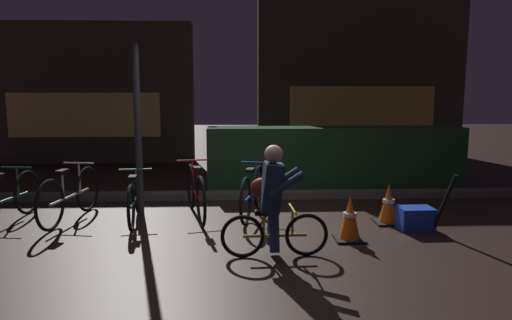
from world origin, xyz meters
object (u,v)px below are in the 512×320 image
at_px(parked_bike_center_right, 196,192).
at_px(closed_umbrella, 444,204).
at_px(street_post, 138,122).
at_px(traffic_cone_far, 388,205).
at_px(parked_bike_left_mid, 70,196).
at_px(cyclist, 272,201).
at_px(traffic_cone_near, 350,219).
at_px(blue_crate, 415,218).
at_px(parked_bike_right_mid, 253,192).
at_px(parked_bike_leftmost, 7,199).
at_px(parked_bike_center_left, 135,199).

distance_m(parked_bike_center_right, closed_umbrella, 3.36).
distance_m(street_post, traffic_cone_far, 3.73).
height_order(traffic_cone_far, closed_umbrella, closed_umbrella).
distance_m(parked_bike_left_mid, cyclist, 3.17).
xyz_separation_m(traffic_cone_near, cyclist, (-0.99, -0.52, 0.36)).
height_order(street_post, closed_umbrella, street_post).
bearing_deg(street_post, traffic_cone_near, -24.88).
bearing_deg(blue_crate, parked_bike_left_mid, 172.13).
bearing_deg(parked_bike_right_mid, traffic_cone_far, -91.44).
relative_size(parked_bike_leftmost, traffic_cone_far, 2.94).
relative_size(blue_crate, closed_umbrella, 0.52).
xyz_separation_m(cyclist, closed_umbrella, (2.22, 0.67, -0.22)).
xyz_separation_m(street_post, parked_bike_leftmost, (-1.76, -0.35, -1.04)).
relative_size(traffic_cone_near, cyclist, 0.45).
xyz_separation_m(parked_bike_leftmost, blue_crate, (5.53, -0.55, -0.19)).
bearing_deg(blue_crate, street_post, 166.60).
xyz_separation_m(parked_bike_leftmost, cyclist, (3.57, -1.47, 0.29)).
distance_m(parked_bike_leftmost, cyclist, 3.87).
height_order(parked_bike_center_right, blue_crate, parked_bike_center_right).
xyz_separation_m(street_post, closed_umbrella, (4.03, -1.15, -0.98)).
relative_size(parked_bike_leftmost, parked_bike_center_right, 0.94).
xyz_separation_m(parked_bike_right_mid, traffic_cone_far, (1.86, -0.48, -0.08)).
xyz_separation_m(traffic_cone_near, blue_crate, (0.98, 0.40, -0.12)).
relative_size(parked_bike_center_left, blue_crate, 3.48).
relative_size(parked_bike_right_mid, cyclist, 1.31).
bearing_deg(parked_bike_left_mid, closed_umbrella, -90.93).
relative_size(parked_bike_center_left, traffic_cone_far, 2.79).
xyz_separation_m(parked_bike_center_left, cyclist, (1.82, -1.48, 0.30)).
height_order(parked_bike_center_left, blue_crate, parked_bike_center_left).
xyz_separation_m(parked_bike_center_right, traffic_cone_far, (2.69, -0.44, -0.10)).
height_order(parked_bike_leftmost, closed_umbrella, closed_umbrella).
bearing_deg(closed_umbrella, cyclist, -99.75).
bearing_deg(traffic_cone_near, blue_crate, 22.29).
distance_m(parked_bike_center_right, traffic_cone_far, 2.73).
height_order(parked_bike_left_mid, closed_umbrella, closed_umbrella).
distance_m(parked_bike_center_right, traffic_cone_near, 2.29).
height_order(street_post, parked_bike_center_right, street_post).
height_order(traffic_cone_near, blue_crate, traffic_cone_near).
bearing_deg(cyclist, traffic_cone_far, 33.48).
bearing_deg(parked_bike_left_mid, traffic_cone_far, -85.04).
height_order(parked_bike_left_mid, blue_crate, parked_bike_left_mid).
bearing_deg(blue_crate, parked_bike_center_left, 171.59).
xyz_separation_m(street_post, traffic_cone_far, (3.51, -0.59, -1.12)).
bearing_deg(parked_bike_right_mid, cyclist, -161.65).
bearing_deg(closed_umbrella, parked_bike_left_mid, -126.86).
bearing_deg(traffic_cone_near, parked_bike_left_mid, 164.28).
height_order(parked_bike_right_mid, blue_crate, parked_bike_right_mid).
bearing_deg(parked_bike_right_mid, parked_bike_center_right, 105.79).
bearing_deg(parked_bike_right_mid, parked_bike_left_mid, 106.19).
xyz_separation_m(street_post, parked_bike_center_right, (0.83, -0.15, -1.02)).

